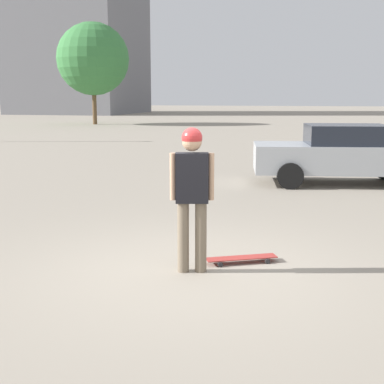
# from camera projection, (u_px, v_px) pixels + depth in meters

# --- Properties ---
(ground_plane) EXTENTS (220.00, 220.00, 0.00)m
(ground_plane) POSITION_uv_depth(u_px,v_px,m) (192.00, 271.00, 6.70)
(ground_plane) COLOR gray
(person) EXTENTS (0.53, 0.29, 1.80)m
(person) POSITION_uv_depth(u_px,v_px,m) (192.00, 187.00, 6.51)
(person) COLOR #7A6B56
(person) RESTS_ON ground_plane
(skateboard) EXTENTS (0.93, 0.59, 0.08)m
(skateboard) POSITION_uv_depth(u_px,v_px,m) (241.00, 258.00, 7.03)
(skateboard) COLOR #A5332D
(skateboard) RESTS_ON ground_plane
(car_parked_near) EXTENTS (4.48, 2.40, 1.47)m
(car_parked_near) POSITION_uv_depth(u_px,v_px,m) (342.00, 154.00, 13.19)
(car_parked_near) COLOR #ADB2B7
(car_parked_near) RESTS_ON ground_plane
(tree_distant) EXTENTS (5.42, 5.42, 7.59)m
(tree_distant) POSITION_uv_depth(u_px,v_px,m) (93.00, 59.00, 40.07)
(tree_distant) COLOR brown
(tree_distant) RESTS_ON ground_plane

